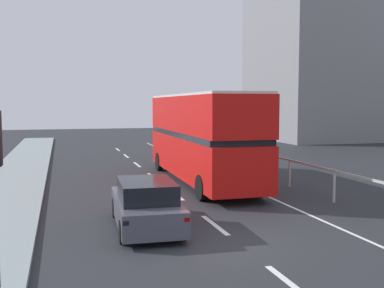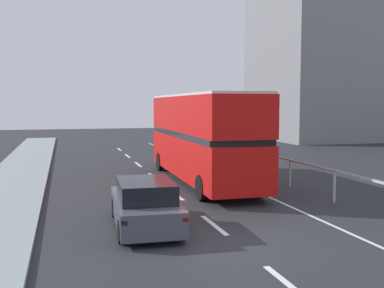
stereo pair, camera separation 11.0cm
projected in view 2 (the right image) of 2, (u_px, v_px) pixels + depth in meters
ground_plane at (237, 245)px, 12.18m from camera, size 73.81×120.00×0.10m
lane_paint_markings at (215, 186)px, 20.60m from camera, size 3.60×46.00×0.01m
bridge_side_railing at (273, 160)px, 22.17m from camera, size 0.10×42.00×1.24m
distant_building_block at (355, 53)px, 49.63m from camera, size 20.77×13.47×18.43m
double_decker_bus_red at (201, 135)px, 21.63m from camera, size 2.72×11.40×4.16m
hatchback_car_near at (145, 205)px, 13.66m from camera, size 1.97×4.41×1.45m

